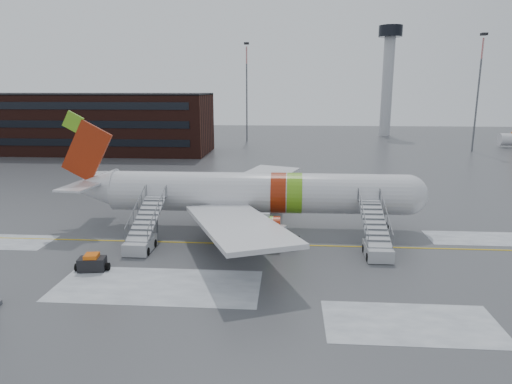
# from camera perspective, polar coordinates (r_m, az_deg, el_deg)

# --- Properties ---
(ground) EXTENTS (260.00, 260.00, 0.00)m
(ground) POSITION_cam_1_polar(r_m,az_deg,el_deg) (40.76, -0.03, -6.08)
(ground) COLOR #494C4F
(ground) RESTS_ON ground
(airliner) EXTENTS (35.03, 32.97, 11.18)m
(airliner) POSITION_cam_1_polar(r_m,az_deg,el_deg) (43.63, -1.05, -0.14)
(airliner) COLOR silver
(airliner) RESTS_ON ground
(airstair_fwd) EXTENTS (2.05, 7.70, 3.48)m
(airstair_fwd) POSITION_cam_1_polar(r_m,az_deg,el_deg) (38.48, 14.82, -6.01)
(airstair_fwd) COLOR #A4A6AB
(airstair_fwd) RESTS_ON ground
(airstair_aft) EXTENTS (2.05, 7.70, 3.48)m
(airstair_aft) POSITION_cam_1_polar(r_m,az_deg,el_deg) (39.72, -14.00, -5.37)
(airstair_aft) COLOR #AAACB2
(airstair_aft) RESTS_ON ground
(pushback_tug) EXTENTS (3.18, 2.82, 1.62)m
(pushback_tug) POSITION_cam_1_polar(r_m,az_deg,el_deg) (39.53, 2.95, -5.61)
(pushback_tug) COLOR black
(pushback_tug) RESTS_ON ground
(baggage_tractor) EXTENTS (2.57, 1.41, 1.30)m
(baggage_tractor) POSITION_cam_1_polar(r_m,az_deg,el_deg) (36.21, -19.79, -8.42)
(baggage_tractor) COLOR black
(baggage_tractor) RESTS_ON ground
(terminal_building) EXTENTS (62.00, 16.11, 12.30)m
(terminal_building) POSITION_cam_1_polar(r_m,az_deg,el_deg) (105.21, -23.11, 7.98)
(terminal_building) COLOR #3F1E16
(terminal_building) RESTS_ON ground
(control_tower) EXTENTS (6.40, 6.40, 30.00)m
(control_tower) POSITION_cam_1_polar(r_m,az_deg,el_deg) (136.32, 16.21, 14.65)
(control_tower) COLOR #B2B5BA
(control_tower) RESTS_ON ground
(light_mast_far_ne) EXTENTS (1.20, 1.20, 24.25)m
(light_mast_far_ne) POSITION_cam_1_polar(r_m,az_deg,el_deg) (107.84, 26.07, 11.88)
(light_mast_far_ne) COLOR #595B60
(light_mast_far_ne) RESTS_ON ground
(light_mast_far_n) EXTENTS (1.20, 1.20, 24.25)m
(light_mast_far_n) POSITION_cam_1_polar(r_m,az_deg,el_deg) (116.97, -1.17, 13.11)
(light_mast_far_n) COLOR #595B60
(light_mast_far_n) RESTS_ON ground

